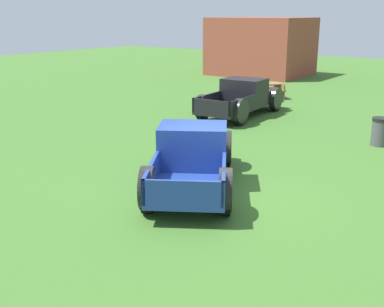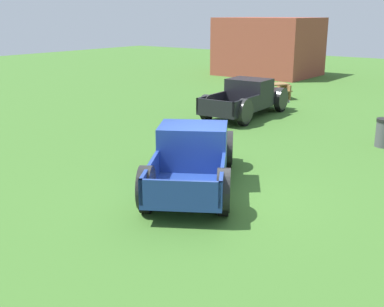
{
  "view_description": "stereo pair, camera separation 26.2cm",
  "coord_description": "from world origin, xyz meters",
  "px_view_note": "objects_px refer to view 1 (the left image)",
  "views": [
    {
      "loc": [
        6.19,
        -9.26,
        4.3
      ],
      "look_at": [
        -0.61,
        0.12,
        0.9
      ],
      "focal_mm": 44.95,
      "sensor_mm": 36.0,
      "label": 1
    },
    {
      "loc": [
        6.41,
        -9.1,
        4.3
      ],
      "look_at": [
        -0.61,
        0.12,
        0.9
      ],
      "focal_mm": 44.95,
      "sensor_mm": 36.0,
      "label": 2
    }
  ],
  "objects_px": {
    "pickup_truck_foreground": "(193,155)",
    "picnic_table": "(264,89)",
    "pickup_truck_behind_left": "(245,97)",
    "trash_can": "(380,132)"
  },
  "relations": [
    {
      "from": "pickup_truck_behind_left",
      "to": "trash_can",
      "type": "distance_m",
      "value": 6.55
    },
    {
      "from": "pickup_truck_foreground",
      "to": "trash_can",
      "type": "relative_size",
      "value": 5.58
    },
    {
      "from": "pickup_truck_foreground",
      "to": "pickup_truck_behind_left",
      "type": "bearing_deg",
      "value": 111.56
    },
    {
      "from": "pickup_truck_foreground",
      "to": "trash_can",
      "type": "distance_m",
      "value": 7.27
    },
    {
      "from": "trash_can",
      "to": "picnic_table",
      "type": "bearing_deg",
      "value": 141.31
    },
    {
      "from": "pickup_truck_behind_left",
      "to": "pickup_truck_foreground",
      "type": "bearing_deg",
      "value": -68.44
    },
    {
      "from": "picnic_table",
      "to": "pickup_truck_foreground",
      "type": "bearing_deg",
      "value": -70.11
    },
    {
      "from": "pickup_truck_foreground",
      "to": "picnic_table",
      "type": "xyz_separation_m",
      "value": [
        -4.58,
        12.67,
        -0.25
      ]
    },
    {
      "from": "pickup_truck_behind_left",
      "to": "picnic_table",
      "type": "bearing_deg",
      "value": 106.39
    },
    {
      "from": "pickup_truck_foreground",
      "to": "pickup_truck_behind_left",
      "type": "height_order",
      "value": "pickup_truck_behind_left"
    }
  ]
}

